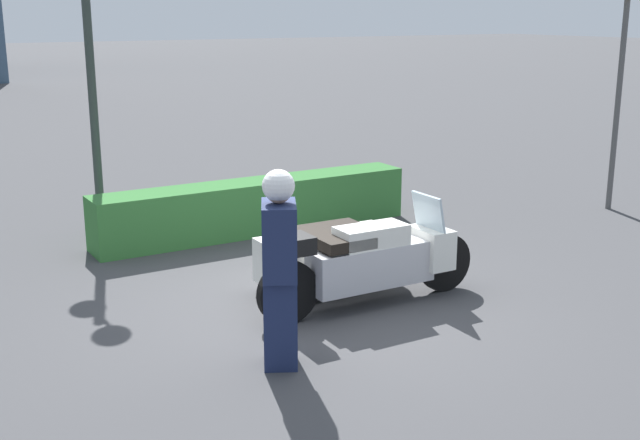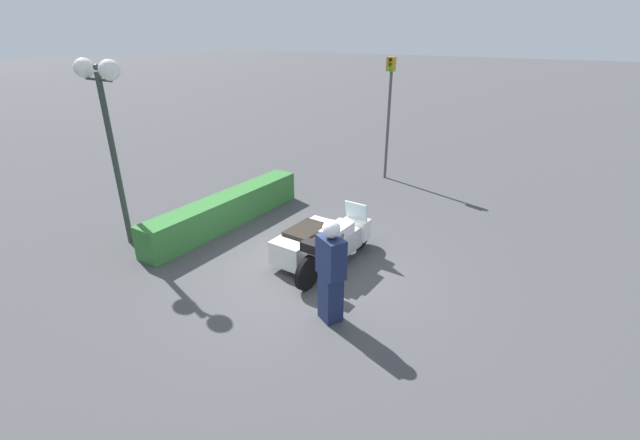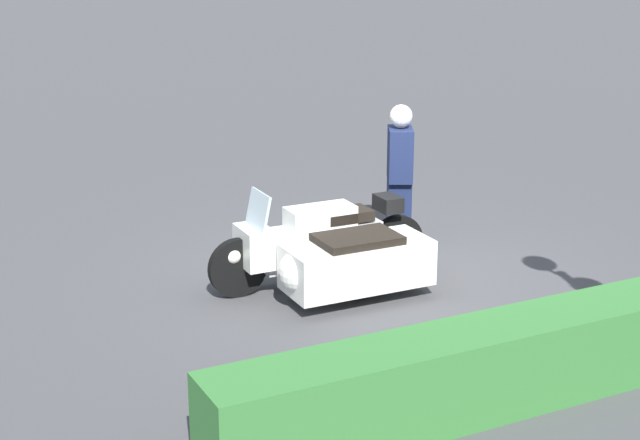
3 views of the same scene
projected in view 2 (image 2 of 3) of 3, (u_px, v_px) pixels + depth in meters
The scene contains 6 objects.
ground_plane at pixel (307, 278), 8.33m from camera, with size 160.00×160.00×0.00m, color #424244.
police_motorcycle at pixel (321, 241), 8.79m from camera, with size 2.69×1.30×1.16m.
officer_rider at pixel (331, 269), 6.79m from camera, with size 0.49×0.57×1.80m.
hedge_bush_curbside at pixel (226, 210), 10.51m from camera, with size 4.74×0.64×0.76m, color #337033.
twin_lamp_post at pixel (103, 99), 8.49m from camera, with size 0.39×1.25×3.94m.
traffic_light_near at pixel (389, 102), 13.07m from camera, with size 0.23×0.26×3.72m.
Camera 2 is at (-5.84, -4.14, 4.42)m, focal length 24.00 mm.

